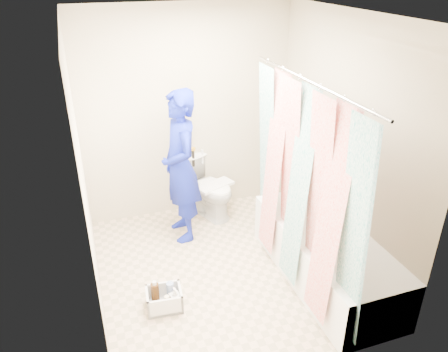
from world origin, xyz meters
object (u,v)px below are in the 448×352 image
object	(u,v)px
toilet	(209,187)
plumber	(181,167)
bathtub	(325,255)
cleaning_caddy	(165,299)

from	to	relation	value
toilet	plumber	bearing A→B (deg)	-162.24
toilet	plumber	distance (m)	0.70
bathtub	plumber	xyz separation A→B (m)	(-1.09, 1.17, 0.56)
plumber	cleaning_caddy	distance (m)	1.38
bathtub	cleaning_caddy	bearing A→B (deg)	176.34
plumber	toilet	bearing A→B (deg)	126.50
bathtub	cleaning_caddy	xyz separation A→B (m)	(-1.53, 0.10, -0.18)
toilet	cleaning_caddy	size ratio (longest dim) A/B	2.16
bathtub	toilet	distance (m)	1.65
plumber	bathtub	bearing A→B (deg)	40.10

